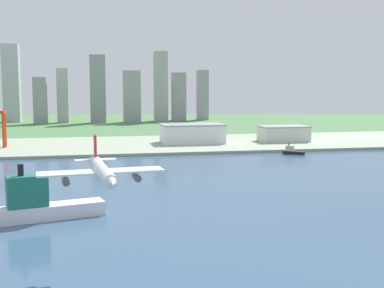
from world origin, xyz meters
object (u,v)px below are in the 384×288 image
Objects in this scene: ferry_boat at (41,203)px; warehouse_annex at (283,133)px; warehouse_main at (192,133)px; airplane_landing at (102,171)px; tugboat_small at (292,151)px.

ferry_boat is 1.01× the size of warehouse_annex.
ferry_boat is at bearing -114.76° from warehouse_main.
ferry_boat is at bearing -129.88° from warehouse_annex.
ferry_boat is at bearing 108.49° from airplane_landing.
warehouse_annex is at bearing 50.12° from ferry_boat.
warehouse_annex is at bearing -2.33° from warehouse_main.
warehouse_main is 1.27× the size of warehouse_annex.
airplane_landing is at bearing -105.69° from warehouse_main.
tugboat_small is 0.36× the size of warehouse_annex.
warehouse_annex is (182.30, 321.33, -22.66)m from airplane_landing.
warehouse_main is at bearing 65.24° from ferry_boat.
tugboat_small is 0.28× the size of warehouse_main.
warehouse_annex is (91.02, -3.70, -1.48)m from warehouse_main.
tugboat_small is 76.61m from warehouse_annex.
warehouse_annex is (20.85, 73.34, 7.43)m from tugboat_small.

